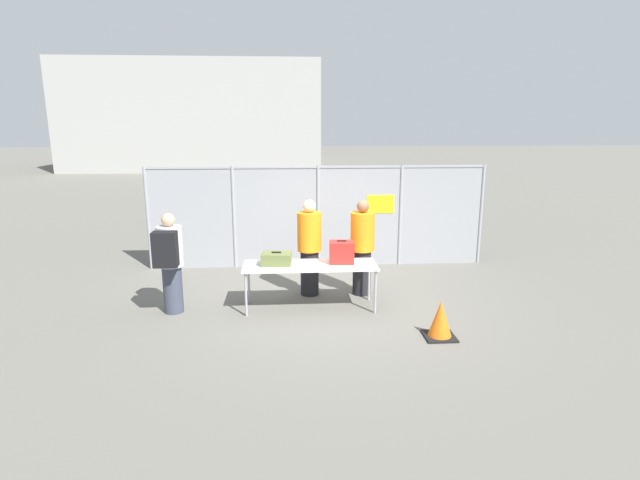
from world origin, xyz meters
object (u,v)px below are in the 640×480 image
object	(u,v)px
security_worker_far	(362,246)
security_worker_near	(309,246)
suitcase_red	(342,252)
traveler_hooded	(170,260)
suitcase_olive	(277,259)
traffic_cone	(440,321)
utility_trailer	(377,233)
inspection_table	(310,268)

from	to	relation	value
security_worker_far	security_worker_near	bearing A→B (deg)	-27.88
suitcase_red	traveler_hooded	world-z (taller)	traveler_hooded
suitcase_olive	traffic_cone	distance (m)	2.85
utility_trailer	traffic_cone	world-z (taller)	utility_trailer
utility_trailer	traffic_cone	xyz separation A→B (m)	(-0.01, -5.32, -0.14)
suitcase_red	traffic_cone	size ratio (longest dim) A/B	0.76
security_worker_far	traffic_cone	xyz separation A→B (m)	(0.87, -1.99, -0.65)
suitcase_olive	utility_trailer	size ratio (longest dim) A/B	0.12
suitcase_olive	security_worker_far	distance (m)	1.66
suitcase_red	utility_trailer	xyz separation A→B (m)	(1.32, 3.89, -0.55)
traffic_cone	suitcase_olive	bearing A→B (deg)	150.07
inspection_table	suitcase_olive	distance (m)	0.59
suitcase_red	traveler_hooded	xyz separation A→B (m)	(-2.83, -0.19, -0.03)
traffic_cone	security_worker_far	bearing A→B (deg)	113.64
inspection_table	utility_trailer	distance (m)	4.40
suitcase_olive	traffic_cone	world-z (taller)	suitcase_olive
security_worker_near	utility_trailer	bearing A→B (deg)	-132.34
traffic_cone	utility_trailer	bearing A→B (deg)	89.92
suitcase_olive	security_worker_near	xyz separation A→B (m)	(0.59, 0.64, 0.05)
traveler_hooded	traffic_cone	distance (m)	4.38
security_worker_near	inspection_table	bearing A→B (deg)	75.04
security_worker_near	suitcase_red	bearing A→B (deg)	117.70
inspection_table	utility_trailer	size ratio (longest dim) A/B	0.50
security_worker_near	security_worker_far	world-z (taller)	security_worker_near
security_worker_far	suitcase_olive	bearing A→B (deg)	-4.33
suitcase_red	traveler_hooded	distance (m)	2.84
traffic_cone	inspection_table	bearing A→B (deg)	144.03
security_worker_far	inspection_table	bearing A→B (deg)	7.82
security_worker_near	traffic_cone	distance (m)	2.81
security_worker_far	traffic_cone	world-z (taller)	security_worker_far
traveler_hooded	suitcase_red	bearing A→B (deg)	14.23
inspection_table	suitcase_olive	size ratio (longest dim) A/B	4.32
inspection_table	traveler_hooded	size ratio (longest dim) A/B	1.34
security_worker_far	traveler_hooded	bearing A→B (deg)	-12.69
utility_trailer	security_worker_far	bearing A→B (deg)	-104.81
suitcase_red	security_worker_near	bearing A→B (deg)	130.84
suitcase_red	traffic_cone	xyz separation A→B (m)	(1.31, -1.43, -0.69)
suitcase_olive	traveler_hooded	distance (m)	1.74
traveler_hooded	traffic_cone	xyz separation A→B (m)	(4.15, -1.24, -0.66)
traveler_hooded	utility_trailer	distance (m)	5.84
traveler_hooded	security_worker_far	distance (m)	3.36
suitcase_olive	traveler_hooded	size ratio (longest dim) A/B	0.31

